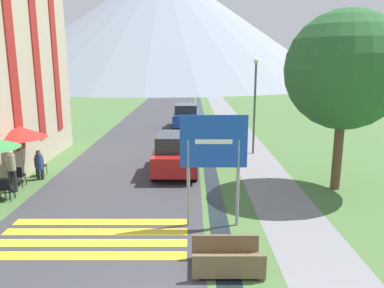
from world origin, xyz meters
name	(u,v)px	position (x,y,z in m)	size (l,w,h in m)	color
ground_plane	(189,133)	(0.00, 20.00, 0.00)	(160.00, 160.00, 0.00)	#476B38
road	(164,114)	(-2.50, 30.00, 0.00)	(6.40, 60.00, 0.01)	#38383D
footpath	(227,114)	(3.60, 30.00, 0.00)	(2.20, 60.00, 0.01)	slate
drainage_channel	(202,114)	(1.20, 30.00, 0.00)	(0.60, 60.00, 0.00)	black
crosswalk_marking	(95,237)	(-2.50, 4.03, 0.01)	(5.44, 2.54, 0.01)	yellow
mountain_distant	(165,25)	(-6.42, 86.29, 13.50)	(79.88, 79.88, 27.00)	gray
road_sign	(215,152)	(0.99, 4.86, 2.32)	(2.00, 0.11, 3.44)	gray
footbridge	(228,261)	(1.20, 2.34, 0.23)	(1.70, 1.10, 0.65)	brown
parked_car_near	(177,153)	(-0.40, 10.46, 0.91)	(1.97, 4.00, 1.82)	#A31919
parked_car_far	(188,116)	(-0.10, 22.32, 0.91)	(2.00, 3.87, 1.82)	navy
cafe_chair_middle	(20,174)	(-6.62, 8.48, 0.51)	(0.40, 0.40, 0.85)	black
cafe_chair_far_left	(42,165)	(-6.32, 9.92, 0.51)	(0.40, 0.40, 0.85)	black
cafe_chair_near_right	(7,186)	(-6.47, 7.06, 0.51)	(0.40, 0.40, 0.85)	black
cafe_chair_near_left	(8,187)	(-6.35, 6.93, 0.51)	(0.40, 0.40, 0.85)	black
cafe_umbrella_middle_red	(22,132)	(-6.68, 9.10, 2.13)	(2.15, 2.15, 2.38)	#B7B2A8
person_standing_terrace	(13,167)	(-6.57, 7.88, 0.98)	(0.32, 0.32, 1.69)	#282833
person_seated_far	(41,163)	(-6.15, 9.45, 0.71)	(0.32, 0.32, 1.29)	#282833
streetlamp	(257,98)	(3.72, 14.13, 3.04)	(0.28, 0.28, 5.12)	#515156
tree_by_path	(347,70)	(6.04, 8.27, 4.62)	(4.44, 4.44, 6.86)	brown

